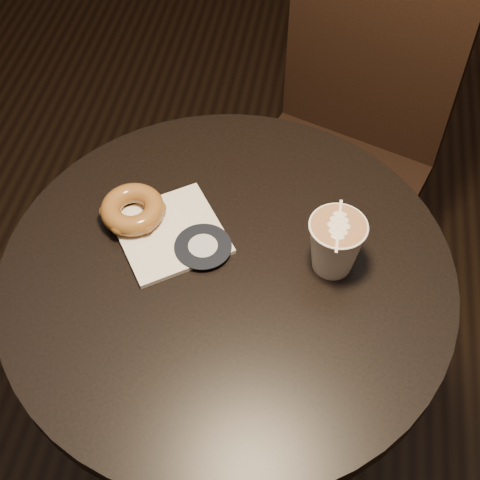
{
  "coord_description": "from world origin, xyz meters",
  "views": [
    {
      "loc": [
        0.12,
        -0.58,
        1.58
      ],
      "look_at": [
        0.01,
        0.03,
        0.79
      ],
      "focal_mm": 50.0,
      "sensor_mm": 36.0,
      "label": 1
    }
  ],
  "objects_px": {
    "pastry_bag": "(170,233)",
    "latte_cup": "(335,246)",
    "doughnut": "(133,209)",
    "chair": "(348,128)",
    "cafe_table": "(229,333)"
  },
  "relations": [
    {
      "from": "pastry_bag",
      "to": "chair",
      "type": "bearing_deg",
      "value": 27.31
    },
    {
      "from": "doughnut",
      "to": "chair",
      "type": "bearing_deg",
      "value": 55.58
    },
    {
      "from": "chair",
      "to": "pastry_bag",
      "type": "height_order",
      "value": "chair"
    },
    {
      "from": "cafe_table",
      "to": "doughnut",
      "type": "height_order",
      "value": "doughnut"
    },
    {
      "from": "chair",
      "to": "pastry_bag",
      "type": "distance_m",
      "value": 0.62
    },
    {
      "from": "doughnut",
      "to": "cafe_table",
      "type": "bearing_deg",
      "value": -23.29
    },
    {
      "from": "pastry_bag",
      "to": "latte_cup",
      "type": "distance_m",
      "value": 0.26
    },
    {
      "from": "chair",
      "to": "latte_cup",
      "type": "xyz_separation_m",
      "value": [
        -0.02,
        -0.53,
        0.25
      ]
    },
    {
      "from": "chair",
      "to": "latte_cup",
      "type": "relative_size",
      "value": 10.27
    },
    {
      "from": "doughnut",
      "to": "latte_cup",
      "type": "distance_m",
      "value": 0.33
    },
    {
      "from": "cafe_table",
      "to": "doughnut",
      "type": "distance_m",
      "value": 0.29
    },
    {
      "from": "pastry_bag",
      "to": "latte_cup",
      "type": "xyz_separation_m",
      "value": [
        0.26,
        -0.02,
        0.04
      ]
    },
    {
      "from": "pastry_bag",
      "to": "doughnut",
      "type": "height_order",
      "value": "doughnut"
    },
    {
      "from": "doughnut",
      "to": "latte_cup",
      "type": "bearing_deg",
      "value": -6.75
    },
    {
      "from": "cafe_table",
      "to": "chair",
      "type": "distance_m",
      "value": 0.59
    }
  ]
}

